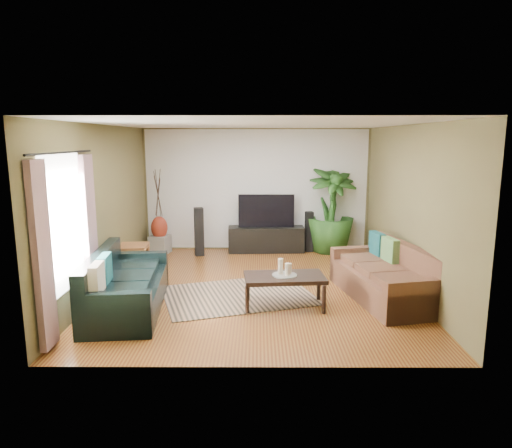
{
  "coord_description": "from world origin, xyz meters",
  "views": [
    {
      "loc": [
        0.03,
        -7.38,
        2.47
      ],
      "look_at": [
        0.0,
        0.2,
        1.05
      ],
      "focal_mm": 32.0,
      "sensor_mm": 36.0,
      "label": 1
    }
  ],
  "objects_px": {
    "speaker_left": "(199,232)",
    "vase": "(159,228)",
    "sofa_right": "(383,272)",
    "tv_stand": "(266,239)",
    "side_table": "(133,260)",
    "speaker_right": "(309,232)",
    "pedestal": "(160,244)",
    "television": "(266,211)",
    "sofa_left": "(127,281)",
    "potted_plant": "(331,210)",
    "coffee_table": "(284,291)"
  },
  "relations": [
    {
      "from": "sofa_right",
      "to": "speaker_left",
      "type": "xyz_separation_m",
      "value": [
        -3.22,
        2.66,
        0.09
      ]
    },
    {
      "from": "sofa_right",
      "to": "pedestal",
      "type": "distance_m",
      "value": 5.0
    },
    {
      "from": "speaker_left",
      "to": "vase",
      "type": "relative_size",
      "value": 2.07
    },
    {
      "from": "potted_plant",
      "to": "sofa_right",
      "type": "bearing_deg",
      "value": -83.26
    },
    {
      "from": "sofa_right",
      "to": "potted_plant",
      "type": "xyz_separation_m",
      "value": [
        -0.36,
        3.02,
        0.51
      ]
    },
    {
      "from": "sofa_left",
      "to": "side_table",
      "type": "height_order",
      "value": "sofa_left"
    },
    {
      "from": "sofa_right",
      "to": "side_table",
      "type": "xyz_separation_m",
      "value": [
        -4.24,
        1.16,
        -0.14
      ]
    },
    {
      "from": "sofa_right",
      "to": "pedestal",
      "type": "xyz_separation_m",
      "value": [
        -4.1,
        2.85,
        -0.23
      ]
    },
    {
      "from": "sofa_left",
      "to": "speaker_right",
      "type": "relative_size",
      "value": 2.5
    },
    {
      "from": "sofa_left",
      "to": "potted_plant",
      "type": "xyz_separation_m",
      "value": [
        3.51,
        3.5,
        0.51
      ]
    },
    {
      "from": "potted_plant",
      "to": "side_table",
      "type": "relative_size",
      "value": 3.23
    },
    {
      "from": "potted_plant",
      "to": "side_table",
      "type": "height_order",
      "value": "potted_plant"
    },
    {
      "from": "speaker_right",
      "to": "television",
      "type": "bearing_deg",
      "value": 172.81
    },
    {
      "from": "sofa_right",
      "to": "vase",
      "type": "bearing_deg",
      "value": -136.8
    },
    {
      "from": "pedestal",
      "to": "coffee_table",
      "type": "bearing_deg",
      "value": -51.78
    },
    {
      "from": "speaker_left",
      "to": "vase",
      "type": "bearing_deg",
      "value": 154.17
    },
    {
      "from": "television",
      "to": "potted_plant",
      "type": "height_order",
      "value": "potted_plant"
    },
    {
      "from": "side_table",
      "to": "speaker_right",
      "type": "bearing_deg",
      "value": 28.58
    },
    {
      "from": "sofa_right",
      "to": "tv_stand",
      "type": "relative_size",
      "value": 1.26
    },
    {
      "from": "coffee_table",
      "to": "tv_stand",
      "type": "height_order",
      "value": "tv_stand"
    },
    {
      "from": "pedestal",
      "to": "side_table",
      "type": "xyz_separation_m",
      "value": [
        -0.14,
        -1.68,
        0.09
      ]
    },
    {
      "from": "potted_plant",
      "to": "side_table",
      "type": "distance_m",
      "value": 4.35
    },
    {
      "from": "speaker_right",
      "to": "sofa_left",
      "type": "bearing_deg",
      "value": -138.18
    },
    {
      "from": "pedestal",
      "to": "speaker_left",
      "type": "bearing_deg",
      "value": -11.6
    },
    {
      "from": "television",
      "to": "pedestal",
      "type": "bearing_deg",
      "value": -175.7
    },
    {
      "from": "pedestal",
      "to": "vase",
      "type": "bearing_deg",
      "value": 0.0
    },
    {
      "from": "television",
      "to": "side_table",
      "type": "xyz_separation_m",
      "value": [
        -2.46,
        -1.86,
        -0.63
      ]
    },
    {
      "from": "speaker_left",
      "to": "pedestal",
      "type": "bearing_deg",
      "value": 154.17
    },
    {
      "from": "tv_stand",
      "to": "side_table",
      "type": "height_order",
      "value": "side_table"
    },
    {
      "from": "coffee_table",
      "to": "pedestal",
      "type": "xyz_separation_m",
      "value": [
        -2.54,
        3.23,
        -0.05
      ]
    },
    {
      "from": "tv_stand",
      "to": "sofa_right",
      "type": "bearing_deg",
      "value": -62.16
    },
    {
      "from": "tv_stand",
      "to": "side_table",
      "type": "relative_size",
      "value": 2.88
    },
    {
      "from": "sofa_right",
      "to": "potted_plant",
      "type": "bearing_deg",
      "value": 174.69
    },
    {
      "from": "speaker_left",
      "to": "television",
      "type": "bearing_deg",
      "value": -0.33
    },
    {
      "from": "speaker_right",
      "to": "pedestal",
      "type": "relative_size",
      "value": 2.28
    },
    {
      "from": "vase",
      "to": "side_table",
      "type": "bearing_deg",
      "value": -94.65
    },
    {
      "from": "coffee_table",
      "to": "side_table",
      "type": "distance_m",
      "value": 3.09
    },
    {
      "from": "tv_stand",
      "to": "vase",
      "type": "distance_m",
      "value": 2.35
    },
    {
      "from": "sofa_left",
      "to": "vase",
      "type": "distance_m",
      "value": 3.33
    },
    {
      "from": "tv_stand",
      "to": "vase",
      "type": "bearing_deg",
      "value": -178.29
    },
    {
      "from": "television",
      "to": "vase",
      "type": "bearing_deg",
      "value": -175.7
    },
    {
      "from": "pedestal",
      "to": "speaker_right",
      "type": "bearing_deg",
      "value": 3.06
    },
    {
      "from": "television",
      "to": "speaker_right",
      "type": "distance_m",
      "value": 1.06
    },
    {
      "from": "sofa_left",
      "to": "potted_plant",
      "type": "height_order",
      "value": "potted_plant"
    },
    {
      "from": "sofa_left",
      "to": "sofa_right",
      "type": "height_order",
      "value": "same"
    },
    {
      "from": "speaker_right",
      "to": "side_table",
      "type": "xyz_separation_m",
      "value": [
        -3.41,
        -1.86,
        -0.16
      ]
    },
    {
      "from": "speaker_right",
      "to": "vase",
      "type": "bearing_deg",
      "value": 175.87
    },
    {
      "from": "coffee_table",
      "to": "speaker_right",
      "type": "height_order",
      "value": "speaker_right"
    },
    {
      "from": "tv_stand",
      "to": "speaker_right",
      "type": "bearing_deg",
      "value": -2.59
    },
    {
      "from": "vase",
      "to": "television",
      "type": "bearing_deg",
      "value": 4.3
    }
  ]
}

